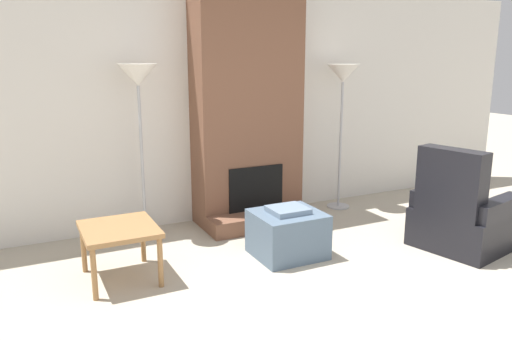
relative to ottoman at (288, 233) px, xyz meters
name	(u,v)px	position (x,y,z in m)	size (l,w,h in m)	color
wall_back	(238,104)	(0.13, 1.39, 1.08)	(8.29, 0.06, 2.60)	silver
fireplace	(248,111)	(0.13, 1.13, 1.03)	(1.19, 0.74, 2.60)	brown
ottoman	(288,233)	(0.00, 0.00, 0.00)	(0.62, 0.57, 0.47)	slate
armchair	(460,219)	(1.60, -0.57, 0.07)	(0.97, 0.94, 1.01)	black
side_table	(119,234)	(-1.50, 0.17, 0.18)	(0.59, 0.66, 0.46)	#9E7042
floor_lamp_left	(138,86)	(-1.07, 1.06, 1.33)	(0.38, 0.38, 1.76)	#ADADB2
floor_lamp_right	(343,82)	(1.34, 1.06, 1.32)	(0.38, 0.38, 1.74)	#ADADB2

